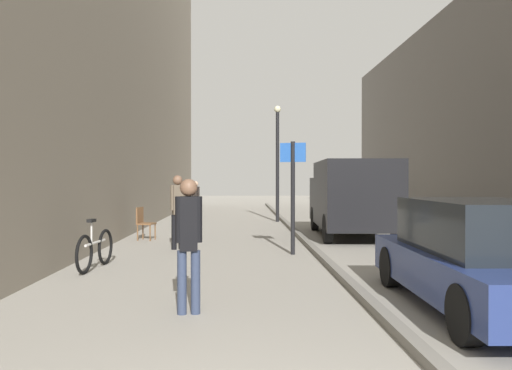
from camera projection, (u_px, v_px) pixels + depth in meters
name	position (u px, v px, depth m)	size (l,w,h in m)	color
ground_plane	(247.00, 239.00, 14.53)	(80.00, 80.00, 0.00)	gray
kerb_strip	(301.00, 237.00, 14.58)	(0.16, 40.00, 0.12)	slate
pedestrian_main_foreground	(189.00, 236.00, 6.39)	(0.34, 0.23, 1.73)	#2D3851
pedestrian_mid_block	(178.00, 207.00, 12.36)	(0.35, 0.27, 1.83)	black
pedestrian_far_crossing	(196.00, 199.00, 19.95)	(0.32, 0.24, 1.67)	#2D3851
delivery_van	(352.00, 196.00, 15.22)	(2.32, 5.23, 2.27)	black
parked_car	(482.00, 256.00, 6.61)	(1.93, 4.24, 1.45)	navy
street_sign_post	(293.00, 187.00, 11.51)	(0.58, 0.20, 2.60)	black
lamp_post	(277.00, 155.00, 20.53)	(0.28, 0.28, 4.76)	black
bicycle_leaning	(95.00, 249.00, 9.62)	(0.23, 1.77, 0.98)	black
cafe_chair_near_window	(143.00, 221.00, 14.27)	(0.52, 0.52, 0.94)	brown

